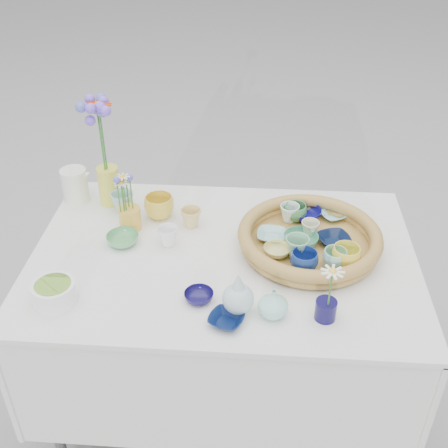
# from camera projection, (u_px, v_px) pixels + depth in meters

# --- Properties ---
(ground) EXTENTS (80.00, 80.00, 0.00)m
(ground) POSITION_uv_depth(u_px,v_px,m) (224.00, 404.00, 2.27)
(ground) COLOR #969694
(display_table) EXTENTS (1.26, 0.86, 0.77)m
(display_table) POSITION_uv_depth(u_px,v_px,m) (224.00, 404.00, 2.27)
(display_table) COLOR white
(display_table) RESTS_ON ground
(wicker_tray) EXTENTS (0.47, 0.47, 0.08)m
(wicker_tray) POSITION_uv_depth(u_px,v_px,m) (309.00, 239.00, 1.85)
(wicker_tray) COLOR olive
(wicker_tray) RESTS_ON display_table
(tray_ceramic_0) EXTENTS (0.15, 0.15, 0.04)m
(tray_ceramic_0) POSITION_uv_depth(u_px,v_px,m) (305.00, 214.00, 1.98)
(tray_ceramic_0) COLOR navy
(tray_ceramic_0) RESTS_ON wicker_tray
(tray_ceramic_1) EXTENTS (0.13, 0.13, 0.03)m
(tray_ceramic_1) POSITION_uv_depth(u_px,v_px,m) (334.00, 240.00, 1.86)
(tray_ceramic_1) COLOR #0A1633
(tray_ceramic_1) RESTS_ON wicker_tray
(tray_ceramic_2) EXTENTS (0.11, 0.11, 0.07)m
(tray_ceramic_2) POSITION_uv_depth(u_px,v_px,m) (346.00, 257.00, 1.74)
(tray_ceramic_2) COLOR yellow
(tray_ceramic_2) RESTS_ON wicker_tray
(tray_ceramic_3) EXTENTS (0.14, 0.14, 0.04)m
(tray_ceramic_3) POSITION_uv_depth(u_px,v_px,m) (301.00, 240.00, 1.85)
(tray_ceramic_3) COLOR #449773
(tray_ceramic_3) RESTS_ON wicker_tray
(tray_ceramic_4) EXTENTS (0.09, 0.09, 0.07)m
(tray_ceramic_4) POSITION_uv_depth(u_px,v_px,m) (297.00, 248.00, 1.78)
(tray_ceramic_4) COLOR #77B68B
(tray_ceramic_4) RESTS_ON wicker_tray
(tray_ceramic_5) EXTENTS (0.11, 0.11, 0.02)m
(tray_ceramic_5) POSITION_uv_depth(u_px,v_px,m) (272.00, 236.00, 1.88)
(tray_ceramic_5) COLOR #8AC0B7
(tray_ceramic_5) RESTS_ON wicker_tray
(tray_ceramic_6) EXTENTS (0.09, 0.09, 0.06)m
(tray_ceramic_6) POSITION_uv_depth(u_px,v_px,m) (289.00, 213.00, 1.95)
(tray_ceramic_6) COLOR silver
(tray_ceramic_6) RESTS_ON wicker_tray
(tray_ceramic_7) EXTENTS (0.08, 0.08, 0.06)m
(tray_ceramic_7) POSITION_uv_depth(u_px,v_px,m) (310.00, 229.00, 1.88)
(tray_ceramic_7) COLOR beige
(tray_ceramic_7) RESTS_ON wicker_tray
(tray_ceramic_8) EXTENTS (0.11, 0.11, 0.02)m
(tray_ceramic_8) POSITION_uv_depth(u_px,v_px,m) (333.00, 216.00, 1.98)
(tray_ceramic_8) COLOR #97E1FC
(tray_ceramic_8) RESTS_ON wicker_tray
(tray_ceramic_9) EXTENTS (0.10, 0.10, 0.07)m
(tray_ceramic_9) POSITION_uv_depth(u_px,v_px,m) (304.00, 262.00, 1.73)
(tray_ceramic_9) COLOR navy
(tray_ceramic_9) RESTS_ON wicker_tray
(tray_ceramic_10) EXTENTS (0.11, 0.11, 0.03)m
(tray_ceramic_10) POSITION_uv_depth(u_px,v_px,m) (277.00, 251.00, 1.80)
(tray_ceramic_10) COLOR #D9CD74
(tray_ceramic_10) RESTS_ON wicker_tray
(tray_ceramic_11) EXTENTS (0.10, 0.10, 0.06)m
(tray_ceramic_11) POSITION_uv_depth(u_px,v_px,m) (335.00, 259.00, 1.74)
(tray_ceramic_11) COLOR #93DED4
(tray_ceramic_11) RESTS_ON wicker_tray
(tray_ceramic_12) EXTENTS (0.09, 0.09, 0.06)m
(tray_ceramic_12) POSITION_uv_depth(u_px,v_px,m) (295.00, 212.00, 1.96)
(tray_ceramic_12) COLOR #448650
(tray_ceramic_12) RESTS_ON wicker_tray
(loose_ceramic_0) EXTENTS (0.14, 0.14, 0.08)m
(loose_ceramic_0) POSITION_uv_depth(u_px,v_px,m) (159.00, 207.00, 2.00)
(loose_ceramic_0) COLOR gold
(loose_ceramic_0) RESTS_ON display_table
(loose_ceramic_1) EXTENTS (0.10, 0.10, 0.07)m
(loose_ceramic_1) POSITION_uv_depth(u_px,v_px,m) (191.00, 218.00, 1.96)
(loose_ceramic_1) COLOR #DFC273
(loose_ceramic_1) RESTS_ON display_table
(loose_ceramic_2) EXTENTS (0.11, 0.11, 0.03)m
(loose_ceramic_2) POSITION_uv_depth(u_px,v_px,m) (123.00, 239.00, 1.88)
(loose_ceramic_2) COLOR #59A565
(loose_ceramic_2) RESTS_ON display_table
(loose_ceramic_3) EXTENTS (0.09, 0.09, 0.07)m
(loose_ceramic_3) POSITION_uv_depth(u_px,v_px,m) (168.00, 236.00, 1.87)
(loose_ceramic_3) COLOR white
(loose_ceramic_3) RESTS_ON display_table
(loose_ceramic_4) EXTENTS (0.11, 0.11, 0.03)m
(loose_ceramic_4) POSITION_uv_depth(u_px,v_px,m) (199.00, 296.00, 1.65)
(loose_ceramic_4) COLOR #120D44
(loose_ceramic_4) RESTS_ON display_table
(loose_ceramic_5) EXTENTS (0.11, 0.11, 0.08)m
(loose_ceramic_5) POSITION_uv_depth(u_px,v_px,m) (123.00, 202.00, 2.03)
(loose_ceramic_5) COLOR #92BBA9
(loose_ceramic_5) RESTS_ON display_table
(loose_ceramic_6) EXTENTS (0.13, 0.13, 0.02)m
(loose_ceramic_6) POSITION_uv_depth(u_px,v_px,m) (226.00, 320.00, 1.57)
(loose_ceramic_6) COLOR #0A1945
(loose_ceramic_6) RESTS_ON display_table
(fluted_bowl) EXTENTS (0.16, 0.16, 0.07)m
(fluted_bowl) POSITION_uv_depth(u_px,v_px,m) (54.00, 293.00, 1.63)
(fluted_bowl) COLOR white
(fluted_bowl) RESTS_ON display_table
(bud_vase_paleblue) EXTENTS (0.11, 0.11, 0.14)m
(bud_vase_paleblue) POSITION_uv_depth(u_px,v_px,m) (238.00, 292.00, 1.58)
(bud_vase_paleblue) COLOR silver
(bud_vase_paleblue) RESTS_ON display_table
(bud_vase_seafoam) EXTENTS (0.10, 0.10, 0.09)m
(bud_vase_seafoam) POSITION_uv_depth(u_px,v_px,m) (273.00, 303.00, 1.58)
(bud_vase_seafoam) COLOR #9CE2CF
(bud_vase_seafoam) RESTS_ON display_table
(bud_vase_cobalt) EXTENTS (0.07, 0.07, 0.06)m
(bud_vase_cobalt) POSITION_uv_depth(u_px,v_px,m) (326.00, 310.00, 1.58)
(bud_vase_cobalt) COLOR #100C3D
(bud_vase_cobalt) RESTS_ON display_table
(single_daisy) EXTENTS (0.08, 0.08, 0.14)m
(single_daisy) POSITION_uv_depth(u_px,v_px,m) (330.00, 288.00, 1.52)
(single_daisy) COLOR white
(single_daisy) RESTS_ON bud_vase_cobalt
(tall_vase_yellow) EXTENTS (0.09, 0.09, 0.15)m
(tall_vase_yellow) POSITION_uv_depth(u_px,v_px,m) (109.00, 186.00, 2.06)
(tall_vase_yellow) COLOR #D0CD40
(tall_vase_yellow) RESTS_ON display_table
(gerbera) EXTENTS (0.10, 0.10, 0.26)m
(gerbera) POSITION_uv_depth(u_px,v_px,m) (103.00, 138.00, 1.95)
(gerbera) COLOR #FF4200
(gerbera) RESTS_ON tall_vase_yellow
(hydrangea) EXTENTS (0.09, 0.09, 0.32)m
(hydrangea) POSITION_uv_depth(u_px,v_px,m) (101.00, 141.00, 1.95)
(hydrangea) COLOR #535ABD
(hydrangea) RESTS_ON tall_vase_yellow
(white_pitcher) EXTENTS (0.15, 0.11, 0.13)m
(white_pitcher) POSITION_uv_depth(u_px,v_px,m) (75.00, 185.00, 2.08)
(white_pitcher) COLOR white
(white_pitcher) RESTS_ON display_table
(daisy_cup) EXTENTS (0.09, 0.09, 0.08)m
(daisy_cup) POSITION_uv_depth(u_px,v_px,m) (130.00, 218.00, 1.94)
(daisy_cup) COLOR gold
(daisy_cup) RESTS_ON display_table
(daisy_posy) EXTENTS (0.09, 0.09, 0.15)m
(daisy_posy) POSITION_uv_depth(u_px,v_px,m) (125.00, 191.00, 1.88)
(daisy_posy) COLOR white
(daisy_posy) RESTS_ON daisy_cup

